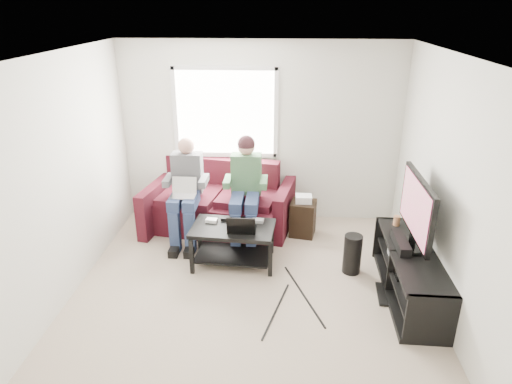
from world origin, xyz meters
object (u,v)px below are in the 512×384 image
(tv_stand, at_px, (410,276))
(tv, at_px, (417,209))
(subwoofer, at_px, (352,254))
(sofa, at_px, (220,205))
(coffee_table, at_px, (233,236))
(end_table, at_px, (303,217))

(tv_stand, distance_m, tv, 0.77)
(tv, relative_size, subwoofer, 2.24)
(sofa, distance_m, tv_stand, 2.79)
(sofa, bearing_deg, tv, -31.79)
(tv_stand, xyz_separation_m, subwoofer, (-0.57, 0.44, -0.00))
(coffee_table, bearing_deg, subwoofer, -4.92)
(sofa, xyz_separation_m, end_table, (1.18, -0.16, -0.07))
(end_table, bearing_deg, tv, -48.47)
(sofa, height_order, tv_stand, sofa)
(sofa, distance_m, subwoofer, 2.07)
(tv, xyz_separation_m, end_table, (-1.14, 1.28, -0.75))
(sofa, distance_m, coffee_table, 1.02)
(sofa, relative_size, tv_stand, 1.29)
(tv_stand, bearing_deg, tv, 91.47)
(sofa, relative_size, end_table, 3.64)
(sofa, distance_m, tv, 2.81)
(sofa, xyz_separation_m, tv, (2.32, -1.44, 0.67))
(tv_stand, relative_size, tv, 1.53)
(sofa, xyz_separation_m, subwoofer, (1.75, -1.10, -0.10))
(end_table, bearing_deg, subwoofer, -59.10)
(sofa, bearing_deg, subwoofer, -32.13)
(tv_stand, relative_size, subwoofer, 3.43)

